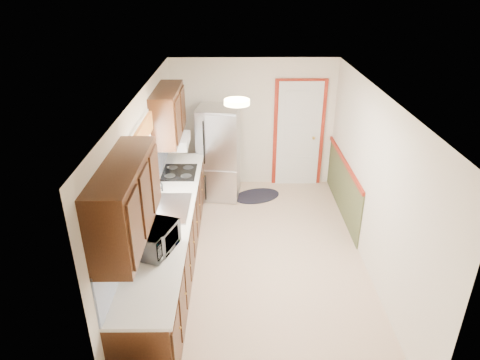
{
  "coord_description": "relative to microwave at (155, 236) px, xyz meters",
  "views": [
    {
      "loc": [
        -0.3,
        -5.07,
        3.71
      ],
      "look_at": [
        -0.26,
        0.21,
        1.15
      ],
      "focal_mm": 32.0,
      "sensor_mm": 36.0,
      "label": 1
    }
  ],
  "objects": [
    {
      "name": "refrigerator",
      "position": [
        0.58,
        3.09,
        -0.29
      ],
      "size": [
        0.77,
        0.74,
        1.67
      ],
      "rotation": [
        0.0,
        0.0,
        -0.12
      ],
      "color": "#B7B7BC",
      "rests_on": "ground"
    },
    {
      "name": "back_wall_trim",
      "position": [
        2.19,
        3.34,
        -0.23
      ],
      "size": [
        1.12,
        2.3,
        2.08
      ],
      "color": "maroon",
      "rests_on": "ground"
    },
    {
      "name": "ceiling_fixture",
      "position": [
        0.9,
        0.93,
        1.24
      ],
      "size": [
        0.3,
        0.3,
        0.06
      ],
      "primitive_type": "cylinder",
      "color": "#FFD88C",
      "rests_on": "room_shell"
    },
    {
      "name": "room_shell",
      "position": [
        1.2,
        1.13,
        0.08
      ],
      "size": [
        3.2,
        5.2,
        2.52
      ],
      "color": "beige",
      "rests_on": "ground"
    },
    {
      "name": "microwave",
      "position": [
        0.0,
        0.0,
        0.0
      ],
      "size": [
        0.45,
        0.6,
        0.36
      ],
      "primitive_type": "imported",
      "rotation": [
        0.0,
        0.0,
        1.24
      ],
      "color": "white",
      "rests_on": "kitchen_run"
    },
    {
      "name": "rug",
      "position": [
        1.26,
        3.03,
        -1.11
      ],
      "size": [
        1.02,
        0.85,
        0.01
      ],
      "primitive_type": "ellipsoid",
      "rotation": [
        0.0,
        0.0,
        0.39
      ],
      "color": "black",
      "rests_on": "ground"
    },
    {
      "name": "cooktop",
      "position": [
        0.01,
        2.04,
        -0.17
      ],
      "size": [
        0.51,
        0.61,
        0.02
      ],
      "primitive_type": "cube",
      "color": "black",
      "rests_on": "kitchen_run"
    },
    {
      "name": "kitchen_run",
      "position": [
        -0.04,
        0.84,
        -0.31
      ],
      "size": [
        0.63,
        4.0,
        2.2
      ],
      "color": "#34190C",
      "rests_on": "ground"
    }
  ]
}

